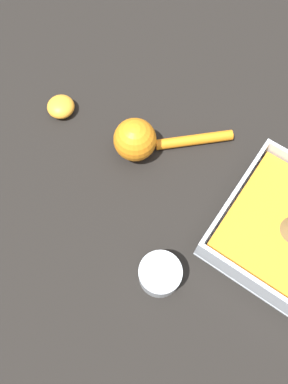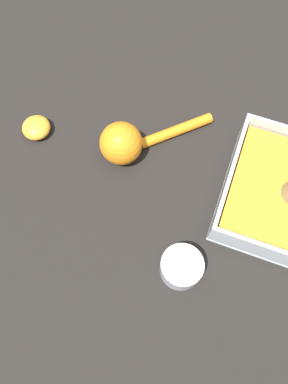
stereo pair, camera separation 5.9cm
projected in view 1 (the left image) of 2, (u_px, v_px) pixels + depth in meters
The scene contains 4 objects.
ground_plane at pixel (264, 217), 0.61m from camera, with size 4.00×4.00×0.00m, color black.
spice_bowl at pixel (160, 274), 0.55m from camera, with size 0.06×0.06×0.04m.
lemon_squeezer at pixel (142, 140), 0.62m from camera, with size 0.16×0.17×0.07m.
lemon_half at pixel (61, 107), 0.67m from camera, with size 0.05×0.05×0.03m.
Camera 1 is at (0.27, -0.05, 0.57)m, focal length 35.00 mm.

